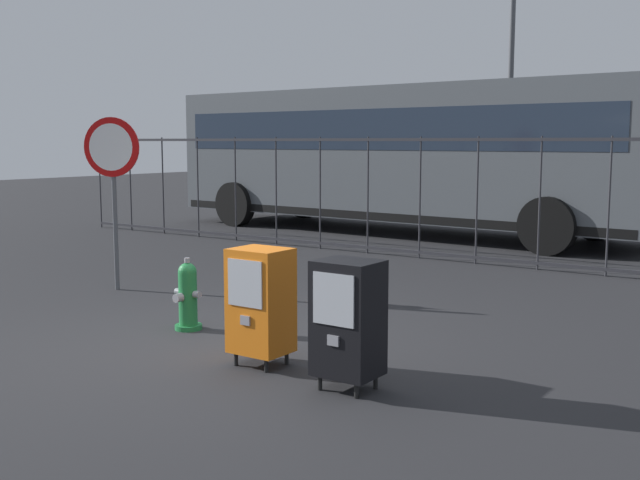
# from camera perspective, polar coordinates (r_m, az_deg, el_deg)

# --- Properties ---
(ground_plane) EXTENTS (60.00, 60.00, 0.00)m
(ground_plane) POSITION_cam_1_polar(r_m,az_deg,el_deg) (7.46, -7.26, -7.68)
(ground_plane) COLOR #262628
(fire_hydrant) EXTENTS (0.33, 0.32, 0.75)m
(fire_hydrant) POSITION_cam_1_polar(r_m,az_deg,el_deg) (8.00, -9.79, -4.11)
(fire_hydrant) COLOR #1E7238
(fire_hydrant) RESTS_ON ground_plane
(newspaper_box_primary) EXTENTS (0.48, 0.42, 1.02)m
(newspaper_box_primary) POSITION_cam_1_polar(r_m,az_deg,el_deg) (6.62, -4.42, -4.50)
(newspaper_box_primary) COLOR black
(newspaper_box_primary) RESTS_ON ground_plane
(newspaper_box_secondary) EXTENTS (0.48, 0.42, 1.02)m
(newspaper_box_secondary) POSITION_cam_1_polar(r_m,az_deg,el_deg) (5.96, 2.09, -5.81)
(newspaper_box_secondary) COLOR black
(newspaper_box_secondary) RESTS_ON ground_plane
(stop_sign) EXTENTS (0.71, 0.31, 2.23)m
(stop_sign) POSITION_cam_1_polar(r_m,az_deg,el_deg) (10.21, -15.15, 5.27)
(stop_sign) COLOR #4C4F54
(stop_sign) RESTS_ON ground_plane
(traffic_cone) EXTENTS (0.36, 0.36, 0.53)m
(traffic_cone) POSITION_cam_1_polar(r_m,az_deg,el_deg) (9.15, 2.57, -3.15)
(traffic_cone) COLOR black
(traffic_cone) RESTS_ON ground_plane
(fence_barrier) EXTENTS (18.03, 0.04, 2.00)m
(fence_barrier) POSITION_cam_1_polar(r_m,az_deg,el_deg) (12.28, 11.57, 2.96)
(fence_barrier) COLOR #2D2D33
(fence_barrier) RESTS_ON ground_plane
(bus_near) EXTENTS (10.62, 3.21, 3.00)m
(bus_near) POSITION_cam_1_polar(r_m,az_deg,el_deg) (16.26, 6.15, 6.54)
(bus_near) COLOR #4C5156
(bus_near) RESTS_ON ground_plane
(street_light_near_right) EXTENTS (0.32, 0.32, 7.69)m
(street_light_near_right) POSITION_cam_1_polar(r_m,az_deg,el_deg) (19.86, 14.05, 14.35)
(street_light_near_right) COLOR #4C4F54
(street_light_near_right) RESTS_ON ground_plane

